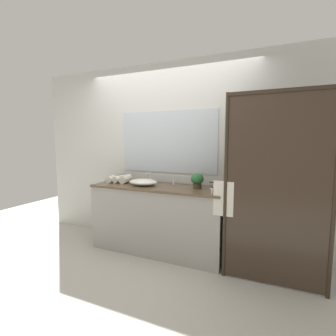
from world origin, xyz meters
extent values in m
plane|color=#B7B2A8|center=(0.00, 0.00, 0.00)|extent=(8.00, 8.00, 0.00)
cube|color=silver|center=(0.00, 0.34, 1.30)|extent=(4.40, 0.05, 2.60)
cube|color=silver|center=(0.00, 0.32, 0.96)|extent=(1.80, 0.01, 0.11)
cube|color=silver|center=(0.00, 0.31, 1.49)|extent=(1.45, 0.01, 0.87)
cube|color=#9E9993|center=(0.00, 0.01, 0.43)|extent=(1.80, 0.56, 0.87)
cube|color=brown|center=(0.00, 0.00, 0.89)|extent=(1.80, 0.58, 0.03)
cylinder|color=#2D2319|center=(1.95, -0.27, 1.00)|extent=(0.04, 0.04, 2.00)
cylinder|color=#2D2319|center=(0.95, -0.27, 1.00)|extent=(0.04, 0.04, 2.00)
cube|color=#2D2319|center=(1.45, -0.27, 1.98)|extent=(1.00, 0.04, 0.04)
cube|color=#382B21|center=(1.45, -0.27, 1.00)|extent=(0.96, 0.01, 1.96)
cube|color=#382B21|center=(0.95, 0.02, 1.00)|extent=(0.01, 0.57, 1.96)
cylinder|color=#2D2319|center=(0.93, -0.26, 1.05)|extent=(0.32, 0.02, 0.02)
cube|color=silver|center=(0.93, -0.26, 0.87)|extent=(0.22, 0.04, 0.38)
ellipsoid|color=white|center=(-0.21, -0.02, 0.94)|extent=(0.39, 0.30, 0.09)
cube|color=silver|center=(-0.21, 0.18, 0.91)|extent=(0.17, 0.04, 0.02)
cylinder|color=silver|center=(-0.21, 0.18, 0.98)|extent=(0.02, 0.02, 0.12)
cylinder|color=silver|center=(-0.21, 0.12, 1.04)|extent=(0.02, 0.11, 0.02)
cylinder|color=silver|center=(-0.27, 0.18, 0.94)|extent=(0.02, 0.02, 0.04)
cylinder|color=silver|center=(-0.15, 0.18, 0.94)|extent=(0.02, 0.02, 0.04)
cylinder|color=#473828|center=(0.53, 0.06, 0.93)|extent=(0.11, 0.11, 0.06)
ellipsoid|color=#2B6635|center=(0.53, 0.06, 1.02)|extent=(0.16, 0.16, 0.14)
cube|color=silver|center=(0.73, 0.12, 0.91)|extent=(0.10, 0.07, 0.01)
ellipsoid|color=silver|center=(0.73, 0.12, 0.92)|extent=(0.07, 0.04, 0.02)
cylinder|color=silver|center=(0.14, 0.20, 0.94)|extent=(0.03, 0.03, 0.08)
cylinder|color=#B7B2A8|center=(0.14, 0.20, 0.99)|extent=(0.03, 0.03, 0.01)
cylinder|color=silver|center=(0.79, -0.21, 0.94)|extent=(0.02, 0.02, 0.07)
cylinder|color=black|center=(0.79, -0.21, 0.98)|extent=(0.02, 0.02, 0.02)
cylinder|color=silver|center=(-0.76, 0.00, 0.95)|extent=(0.13, 0.20, 0.09)
cylinder|color=silver|center=(-0.65, 0.03, 0.95)|extent=(0.11, 0.19, 0.09)
cylinder|color=silver|center=(-0.54, 0.05, 0.96)|extent=(0.14, 0.24, 0.11)
camera|label=1|loc=(1.46, -2.95, 1.50)|focal=26.70mm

